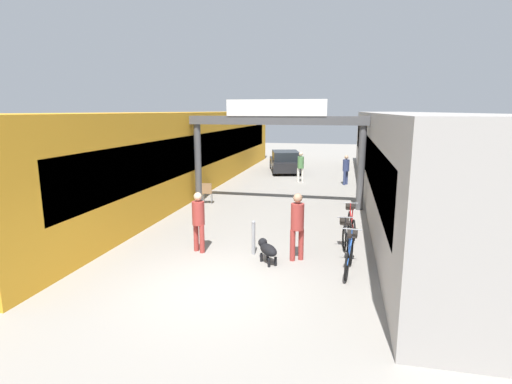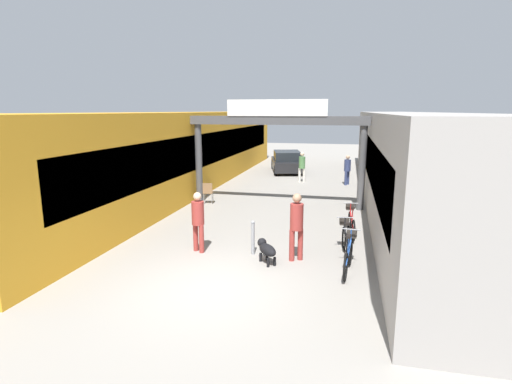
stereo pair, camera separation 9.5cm
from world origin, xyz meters
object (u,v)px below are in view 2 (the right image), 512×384
object	(u,v)px
pedestrian_companion	(198,218)
bicycle_black_second	(346,239)
bicycle_red_third	(351,222)
dog_on_leash	(266,249)
bicycle_blue_nearest	(349,254)
cafe_chair_wood_nearer	(208,191)
pedestrian_with_dog	(297,222)
pedestrian_carrying_crate	(347,168)
bollard_post_metal	(253,237)
parked_car_black	(287,162)
pedestrian_elderly_walking	(302,165)

from	to	relation	value
pedestrian_companion	bicycle_black_second	distance (m)	4.05
bicycle_black_second	bicycle_red_third	bearing A→B (deg)	85.28
bicycle_black_second	bicycle_red_third	xyz separation A→B (m)	(0.15, 1.81, 0.00)
dog_on_leash	bicycle_blue_nearest	world-z (taller)	bicycle_blue_nearest
cafe_chair_wood_nearer	pedestrian_with_dog	bearing A→B (deg)	-51.76
pedestrian_with_dog	pedestrian_carrying_crate	size ratio (longest dim) A/B	1.14
cafe_chair_wood_nearer	pedestrian_carrying_crate	bearing A→B (deg)	45.69
pedestrian_with_dog	bollard_post_metal	distance (m)	1.33
bicycle_blue_nearest	bicycle_black_second	world-z (taller)	same
dog_on_leash	bicycle_blue_nearest	xyz separation A→B (m)	(2.05, -0.08, 0.07)
bicycle_red_third	parked_car_black	distance (m)	13.29
pedestrian_elderly_walking	bicycle_red_third	world-z (taller)	pedestrian_elderly_walking
bicycle_red_third	bicycle_blue_nearest	bearing A→B (deg)	-91.34
parked_car_black	bollard_post_metal	bearing A→B (deg)	-84.85
pedestrian_companion	bollard_post_metal	world-z (taller)	pedestrian_companion
cafe_chair_wood_nearer	pedestrian_companion	bearing A→B (deg)	-72.86
pedestrian_elderly_walking	cafe_chair_wood_nearer	size ratio (longest dim) A/B	1.85
pedestrian_elderly_walking	bollard_post_metal	xyz separation A→B (m)	(-0.01, -11.46, -0.46)
pedestrian_carrying_crate	parked_car_black	world-z (taller)	pedestrian_carrying_crate
pedestrian_carrying_crate	pedestrian_elderly_walking	world-z (taller)	pedestrian_elderly_walking
pedestrian_with_dog	bicycle_black_second	bearing A→B (deg)	28.73
bicycle_black_second	parked_car_black	xyz separation A→B (m)	(-3.81, 14.50, 0.21)
bollard_post_metal	cafe_chair_wood_nearer	size ratio (longest dim) A/B	1.06
cafe_chair_wood_nearer	bicycle_blue_nearest	bearing A→B (deg)	-46.38
pedestrian_companion	cafe_chair_wood_nearer	bearing A→B (deg)	107.14
pedestrian_with_dog	pedestrian_carrying_crate	xyz separation A→B (m)	(1.22, 11.40, -0.14)
bicycle_black_second	bollard_post_metal	world-z (taller)	bicycle_black_second
pedestrian_carrying_crate	bicycle_black_second	xyz separation A→B (m)	(0.03, -10.71, -0.45)
pedestrian_elderly_walking	parked_car_black	bearing A→B (deg)	111.08
pedestrian_companion	pedestrian_elderly_walking	xyz separation A→B (m)	(1.52, 11.60, -0.02)
pedestrian_with_dog	pedestrian_carrying_crate	world-z (taller)	pedestrian_with_dog
pedestrian_elderly_walking	bicycle_red_third	size ratio (longest dim) A/B	0.98
cafe_chair_wood_nearer	bicycle_black_second	bearing A→B (deg)	-40.93
pedestrian_companion	pedestrian_with_dog	bearing A→B (deg)	-1.00
pedestrian_elderly_walking	bicycle_black_second	size ratio (longest dim) A/B	0.98
cafe_chair_wood_nearer	parked_car_black	distance (m)	9.76
dog_on_leash	bicycle_red_third	distance (m)	3.56
dog_on_leash	cafe_chair_wood_nearer	distance (m)	7.03
dog_on_leash	bollard_post_metal	bearing A→B (deg)	132.04
pedestrian_carrying_crate	bicycle_red_third	distance (m)	8.91
dog_on_leash	bicycle_black_second	world-z (taller)	bicycle_black_second
pedestrian_with_dog	parked_car_black	xyz separation A→B (m)	(-2.55, 15.19, -0.38)
bicycle_blue_nearest	bicycle_red_third	distance (m)	2.93
bicycle_blue_nearest	bollard_post_metal	xyz separation A→B (m)	(-2.54, 0.61, 0.04)
bicycle_blue_nearest	pedestrian_with_dog	bearing A→B (deg)	162.10
pedestrian_companion	parked_car_black	xyz separation A→B (m)	(0.16, 15.14, -0.31)
pedestrian_companion	cafe_chair_wood_nearer	xyz separation A→B (m)	(-1.72, 5.57, -0.42)
pedestrian_carrying_crate	bollard_post_metal	bearing A→B (deg)	-102.18
pedestrian_elderly_walking	parked_car_black	xyz separation A→B (m)	(-1.37, 3.55, -0.30)
pedestrian_carrying_crate	pedestrian_elderly_walking	size ratio (longest dim) A/B	0.95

